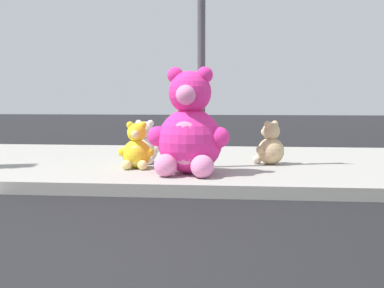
{
  "coord_description": "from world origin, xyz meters",
  "views": [
    {
      "loc": [
        1.55,
        -2.3,
        1.11
      ],
      "look_at": [
        0.95,
        3.6,
        0.55
      ],
      "focal_mm": 45.69,
      "sensor_mm": 36.0,
      "label": 1
    }
  ],
  "objects_px": {
    "plush_pink_large": "(189,131)",
    "plush_tan": "(270,147)",
    "plush_white": "(144,146)",
    "plush_yellow": "(136,150)",
    "sign_pole": "(201,43)"
  },
  "relations": [
    {
      "from": "plush_pink_large",
      "to": "plush_tan",
      "type": "height_order",
      "value": "plush_pink_large"
    },
    {
      "from": "plush_tan",
      "to": "plush_white",
      "type": "relative_size",
      "value": 0.99
    },
    {
      "from": "plush_tan",
      "to": "plush_yellow",
      "type": "height_order",
      "value": "plush_yellow"
    },
    {
      "from": "plush_pink_large",
      "to": "sign_pole",
      "type": "bearing_deg",
      "value": 80.07
    },
    {
      "from": "plush_pink_large",
      "to": "plush_yellow",
      "type": "distance_m",
      "value": 0.91
    },
    {
      "from": "plush_tan",
      "to": "plush_yellow",
      "type": "distance_m",
      "value": 1.93
    },
    {
      "from": "plush_pink_large",
      "to": "plush_yellow",
      "type": "xyz_separation_m",
      "value": [
        -0.77,
        0.4,
        -0.28
      ]
    },
    {
      "from": "plush_tan",
      "to": "plush_pink_large",
      "type": "bearing_deg",
      "value": -136.79
    },
    {
      "from": "plush_pink_large",
      "to": "plush_yellow",
      "type": "relative_size",
      "value": 2.1
    },
    {
      "from": "plush_white",
      "to": "plush_pink_large",
      "type": "bearing_deg",
      "value": -51.11
    },
    {
      "from": "plush_tan",
      "to": "plush_white",
      "type": "distance_m",
      "value": 1.84
    },
    {
      "from": "sign_pole",
      "to": "plush_tan",
      "type": "xyz_separation_m",
      "value": [
        0.96,
        0.41,
        -1.44
      ]
    },
    {
      "from": "plush_white",
      "to": "plush_yellow",
      "type": "height_order",
      "value": "plush_yellow"
    },
    {
      "from": "plush_pink_large",
      "to": "plush_yellow",
      "type": "height_order",
      "value": "plush_pink_large"
    },
    {
      "from": "sign_pole",
      "to": "plush_pink_large",
      "type": "distance_m",
      "value": 1.3
    }
  ]
}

